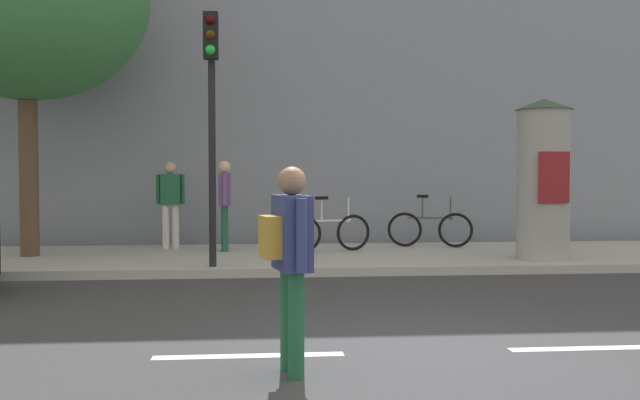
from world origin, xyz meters
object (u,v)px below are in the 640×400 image
object	(u,v)px
pedestrian_with_bag	(224,197)
bicycle_upright	(430,228)
traffic_light	(211,97)
poster_column	(543,178)
bicycle_leaning	(329,232)
pedestrian_in_light_jacket	(170,198)
pedestrian_in_dark_shirt	(290,249)

from	to	relation	value
pedestrian_with_bag	bicycle_upright	distance (m)	4.31
traffic_light	poster_column	size ratio (longest dim) A/B	1.44
bicycle_leaning	pedestrian_in_light_jacket	bearing A→B (deg)	165.70
bicycle_upright	pedestrian_in_dark_shirt	bearing A→B (deg)	-110.93
bicycle_upright	poster_column	bearing A→B (deg)	-55.94
traffic_light	pedestrian_in_dark_shirt	xyz separation A→B (m)	(1.00, -5.89, -1.87)
pedestrian_with_bag	bicycle_leaning	xyz separation A→B (m)	(2.05, -0.31, -0.68)
traffic_light	poster_column	bearing A→B (deg)	5.72
poster_column	bicycle_upright	xyz separation A→B (m)	(-1.52, 2.24, -1.07)
pedestrian_in_dark_shirt	bicycle_upright	distance (m)	9.35
pedestrian_with_bag	bicycle_leaning	distance (m)	2.18
bicycle_leaning	bicycle_upright	xyz separation A→B (m)	(2.19, 0.68, 0.00)
traffic_light	pedestrian_in_light_jacket	world-z (taller)	traffic_light
traffic_light	bicycle_leaning	bearing A→B (deg)	45.06
pedestrian_with_bag	bicycle_leaning	size ratio (longest dim) A/B	1.05
pedestrian_with_bag	traffic_light	bearing A→B (deg)	-92.29
traffic_light	poster_column	world-z (taller)	traffic_light
poster_column	pedestrian_with_bag	size ratio (longest dim) A/B	1.61
pedestrian_in_dark_shirt	pedestrian_with_bag	distance (m)	8.40
traffic_light	bicycle_leaning	size ratio (longest dim) A/B	2.43
bicycle_leaning	pedestrian_in_dark_shirt	bearing A→B (deg)	-98.11
traffic_light	pedestrian_with_bag	size ratio (longest dim) A/B	2.32
pedestrian_with_bag	pedestrian_in_light_jacket	distance (m)	1.22
traffic_light	pedestrian_with_bag	distance (m)	3.02
bicycle_leaning	bicycle_upright	world-z (taller)	same
pedestrian_in_dark_shirt	bicycle_leaning	bearing A→B (deg)	81.89
traffic_light	bicycle_leaning	xyz separation A→B (m)	(2.15, 2.16, -2.41)
pedestrian_with_bag	pedestrian_in_light_jacket	xyz separation A→B (m)	(-1.12, 0.49, -0.03)
poster_column	pedestrian_in_light_jacket	size ratio (longest dim) A/B	1.62
pedestrian_in_dark_shirt	pedestrian_in_light_jacket	distance (m)	9.08
traffic_light	bicycle_upright	distance (m)	5.72
traffic_light	pedestrian_with_bag	xyz separation A→B (m)	(0.10, 2.47, -1.73)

